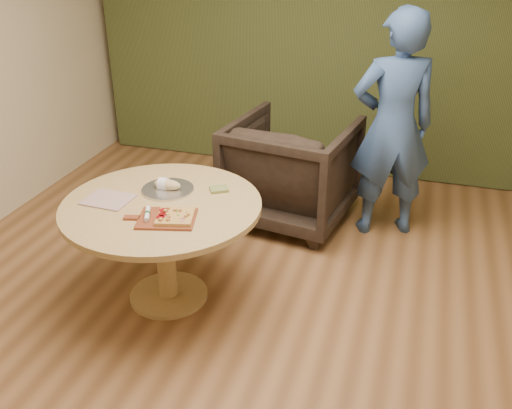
{
  "coord_description": "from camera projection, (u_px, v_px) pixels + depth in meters",
  "views": [
    {
      "loc": [
        0.99,
        -2.73,
        2.44
      ],
      "look_at": [
        0.08,
        0.25,
        0.84
      ],
      "focal_mm": 40.0,
      "sensor_mm": 36.0,
      "label": 1
    }
  ],
  "objects": [
    {
      "name": "pedestal_table",
      "position": [
        163.0,
        222.0,
        3.79
      ],
      "size": [
        1.32,
        1.32,
        0.75
      ],
      "rotation": [
        0.0,
        0.0,
        0.12
      ],
      "color": "tan",
      "rests_on": "ground"
    },
    {
      "name": "green_packet",
      "position": [
        219.0,
        189.0,
        3.89
      ],
      "size": [
        0.15,
        0.15,
        0.02
      ],
      "primitive_type": "cube",
      "rotation": [
        0.0,
        0.0,
        0.55
      ],
      "color": "#57652D",
      "rests_on": "pedestal_table"
    },
    {
      "name": "flatbread_pizza",
      "position": [
        175.0,
        216.0,
        3.51
      ],
      "size": [
        0.27,
        0.27,
        0.04
      ],
      "rotation": [
        0.0,
        0.0,
        0.25
      ],
      "color": "tan",
      "rests_on": "pizza_paddle"
    },
    {
      "name": "room_shell",
      "position": [
        229.0,
        131.0,
        3.06
      ],
      "size": [
        5.04,
        6.04,
        2.84
      ],
      "color": "olive",
      "rests_on": "ground"
    },
    {
      "name": "armchair",
      "position": [
        292.0,
        166.0,
        4.9
      ],
      "size": [
        1.11,
        1.06,
        1.01
      ],
      "primitive_type": "imported",
      "rotation": [
        0.0,
        0.0,
        2.99
      ],
      "color": "black",
      "rests_on": "ground"
    },
    {
      "name": "curtain",
      "position": [
        328.0,
        34.0,
        5.53
      ],
      "size": [
        4.8,
        0.14,
        2.78
      ],
      "primitive_type": "cube",
      "color": "#323D1B",
      "rests_on": "ground"
    },
    {
      "name": "person_standing",
      "position": [
        393.0,
        127.0,
        4.52
      ],
      "size": [
        0.79,
        0.66,
        1.86
      ],
      "primitive_type": "imported",
      "rotation": [
        0.0,
        0.0,
        3.52
      ],
      "color": "#335287",
      "rests_on": "ground"
    },
    {
      "name": "pizza_paddle",
      "position": [
        165.0,
        219.0,
        3.52
      ],
      "size": [
        0.47,
        0.36,
        0.01
      ],
      "rotation": [
        0.0,
        0.0,
        0.25
      ],
      "color": "brown",
      "rests_on": "pedestal_table"
    },
    {
      "name": "bread_roll",
      "position": [
        166.0,
        184.0,
        3.88
      ],
      "size": [
        0.19,
        0.09,
        0.09
      ],
      "color": "tan",
      "rests_on": "serving_tray"
    },
    {
      "name": "serving_tray",
      "position": [
        168.0,
        189.0,
        3.89
      ],
      "size": [
        0.36,
        0.36,
        0.02
      ],
      "color": "silver",
      "rests_on": "pedestal_table"
    },
    {
      "name": "newspaper",
      "position": [
        108.0,
        200.0,
        3.76
      ],
      "size": [
        0.31,
        0.26,
        0.01
      ],
      "primitive_type": "cube",
      "rotation": [
        0.0,
        0.0,
        -0.04
      ],
      "color": "beige",
      "rests_on": "pedestal_table"
    },
    {
      "name": "cutlery_roll",
      "position": [
        147.0,
        214.0,
        3.53
      ],
      "size": [
        0.1,
        0.19,
        0.03
      ],
      "rotation": [
        0.0,
        0.0,
        0.4
      ],
      "color": "silver",
      "rests_on": "pizza_paddle"
    }
  ]
}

